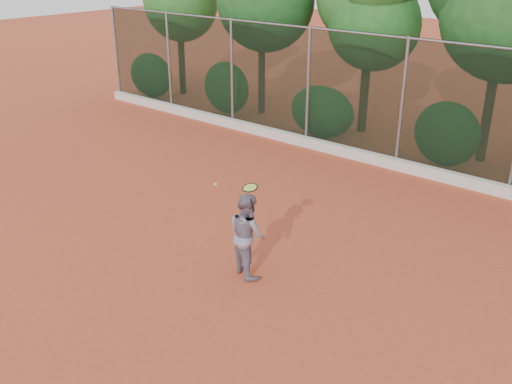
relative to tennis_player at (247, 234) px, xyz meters
The scene contains 6 objects.
ground 0.94m from the tennis_player, 152.63° to the right, with size 80.00×80.00×0.00m, color #B8482B.
concrete_curb 6.64m from the tennis_player, 93.82° to the left, with size 24.00×0.20×0.30m, color beige.
tennis_player is the anchor object (origin of this frame).
chainlink_fence 6.87m from the tennis_player, 93.72° to the left, with size 24.09×0.09×3.50m.
tennis_racket 1.05m from the tennis_player, 39.38° to the right, with size 0.29×0.29×0.53m.
tennis_ball_in_flight 1.31m from the tennis_player, 161.44° to the left, with size 0.06×0.06×0.06m.
Camera 1 is at (6.40, -6.70, 5.62)m, focal length 40.00 mm.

